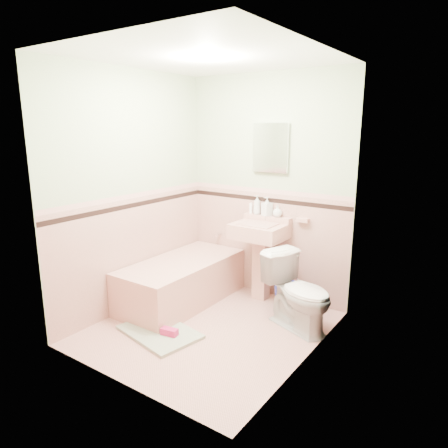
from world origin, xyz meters
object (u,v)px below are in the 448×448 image
Objects in this scene: bathtub at (182,282)px; medicine_cabinet at (271,148)px; soap_bottle_right at (277,211)px; sink at (259,262)px; shoe at (169,332)px; soap_bottle_mid at (267,206)px; bucket at (287,297)px; toilet at (299,292)px; soap_bottle_left at (257,205)px.

medicine_cabinet reaches higher than bathtub.
soap_bottle_right reaches higher than bathtub.
sink is 1.68× the size of medicine_cabinet.
bathtub is at bearing -132.58° from medicine_cabinet.
sink is at bearing 69.20° from shoe.
bucket is (0.39, -0.22, -0.91)m from soap_bottle_mid.
soap_bottle_mid is at bearing 93.67° from sink.
shoe is (-0.62, -1.19, -0.08)m from bucket.
bathtub is 0.89m from sink.
shoe is (-0.24, -1.44, -1.64)m from medicine_cabinet.
toilet is (0.66, -0.57, -1.33)m from medicine_cabinet.
soap_bottle_mid reaches higher than bathtub.
toilet is at bearing 34.31° from shoe.
toilet is (1.34, 0.17, 0.14)m from bathtub.
soap_bottle_left is 0.26m from soap_bottle_right.
bathtub is 1.22m from soap_bottle_left.
bathtub is 1.33m from soap_bottle_right.
bucket is 1.79× the size of shoe.
toilet is 2.59× the size of bucket.
medicine_cabinet is at bearing 68.95° from soap_bottle_mid.
soap_bottle_mid is 0.14m from soap_bottle_right.
bathtub is 2.83× the size of medicine_cabinet.
soap_bottle_left is at bearing 180.00° from soap_bottle_mid.
soap_bottle_left reaches higher than soap_bottle_mid.
soap_bottle_mid is 1.02m from bucket.
soap_bottle_right is (0.26, 0.00, -0.04)m from soap_bottle_left.
bathtub is at bearing 118.12° from toilet.
shoe is (-0.90, -0.87, -0.31)m from toilet.
bathtub is 1.69× the size of sink.
bucket is at bearing 24.82° from bathtub.
toilet reaches higher than bathtub.
medicine_cabinet is 3.33× the size of shoe.
bathtub is at bearing -142.07° from sink.
bathtub is at bearing -127.25° from soap_bottle_left.
soap_bottle_left reaches higher than toilet.
soap_bottle_right is at bearing -13.88° from medicine_cabinet.
sink is 4.24× the size of soap_bottle_mid.
bathtub is 7.00× the size of soap_bottle_left.
toilet is 4.64× the size of shoe.
medicine_cabinet is 2.47× the size of soap_bottle_left.
soap_bottle_left is at bearing 76.16° from shoe.
bucket is at bearing -5.90° from sink.
soap_bottle_mid is 0.28× the size of toilet.
toilet is (0.80, -0.54, -0.69)m from soap_bottle_left.
soap_bottle_left is (-0.14, -0.03, -0.64)m from medicine_cabinet.
medicine_cabinet is 0.65m from soap_bottle_mid.
shoe is at bearing -100.98° from sink.
soap_bottle_right is (0.12, 0.18, 0.57)m from sink.
bucket is at bearing -29.20° from soap_bottle_mid.
soap_bottle_left is at bearing 76.82° from toilet.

